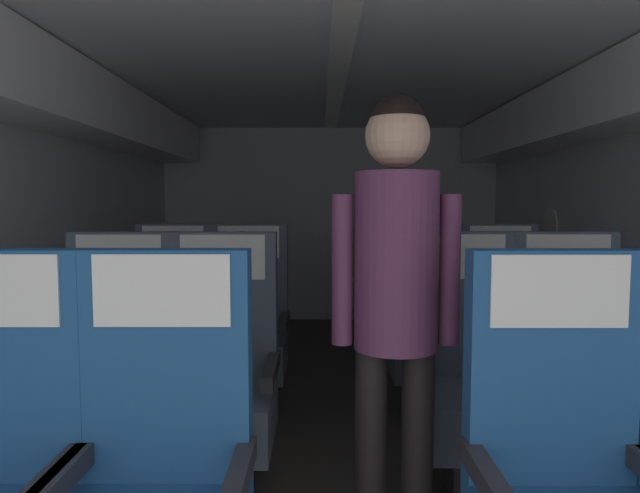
{
  "coord_description": "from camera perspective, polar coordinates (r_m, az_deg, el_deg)",
  "views": [
    {
      "loc": [
        -0.11,
        -0.13,
        1.24
      ],
      "look_at": [
        -0.11,
        2.97,
        1.0
      ],
      "focal_mm": 31.18,
      "sensor_mm": 36.0,
      "label": 1
    }
  ],
  "objects": [
    {
      "name": "ground",
      "position": [
        3.27,
        2.06,
        -18.12
      ],
      "size": [
        3.78,
        6.16,
        0.02
      ],
      "primitive_type": "cube",
      "color": "#3D3833"
    },
    {
      "name": "fuselage_shell",
      "position": [
        3.28,
        2.0,
        9.45
      ],
      "size": [
        3.66,
        5.81,
        2.09
      ],
      "color": "silver",
      "rests_on": "ground"
    },
    {
      "name": "seat_b_left_window",
      "position": [
        2.64,
        -20.26,
        -12.89
      ],
      "size": [
        0.5,
        0.51,
        1.12
      ],
      "color": "#38383D",
      "rests_on": "ground"
    },
    {
      "name": "seat_b_left_aisle",
      "position": [
        2.52,
        -10.09,
        -13.52
      ],
      "size": [
        0.5,
        0.51,
        1.12
      ],
      "color": "#38383D",
      "rests_on": "ground"
    },
    {
      "name": "seat_b_right_aisle",
      "position": [
        2.74,
        24.64,
        -12.4
      ],
      "size": [
        0.5,
        0.51,
        1.12
      ],
      "color": "#38383D",
      "rests_on": "ground"
    },
    {
      "name": "seat_b_right_window",
      "position": [
        2.58,
        14.83,
        -13.16
      ],
      "size": [
        0.5,
        0.51,
        1.12
      ],
      "color": "#38383D",
      "rests_on": "ground"
    },
    {
      "name": "seat_c_left_window",
      "position": [
        3.52,
        -14.99,
        -8.39
      ],
      "size": [
        0.5,
        0.51,
        1.12
      ],
      "color": "#38383D",
      "rests_on": "ground"
    },
    {
      "name": "seat_c_left_aisle",
      "position": [
        3.44,
        -7.37,
        -8.61
      ],
      "size": [
        0.5,
        0.51,
        1.12
      ],
      "color": "#38383D",
      "rests_on": "ground"
    },
    {
      "name": "seat_c_right_aisle",
      "position": [
        3.59,
        18.36,
        -8.22
      ],
      "size": [
        0.5,
        0.51,
        1.12
      ],
      "color": "#38383D",
      "rests_on": "ground"
    },
    {
      "name": "seat_c_right_window",
      "position": [
        3.49,
        10.98,
        -8.46
      ],
      "size": [
        0.5,
        0.51,
        1.12
      ],
      "color": "#38383D",
      "rests_on": "ground"
    },
    {
      "name": "flight_attendant",
      "position": [
        1.88,
        7.87,
        -3.51
      ],
      "size": [
        0.43,
        0.28,
        1.6
      ],
      "rotation": [
        0.0,
        0.0,
        3.24
      ],
      "color": "black",
      "rests_on": "ground"
    }
  ]
}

